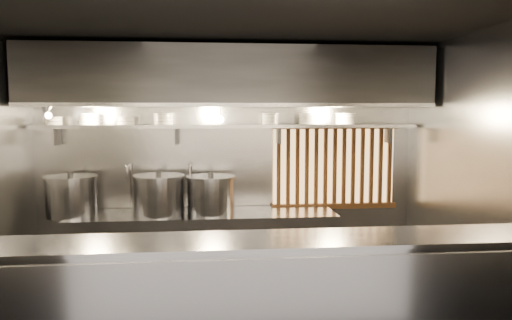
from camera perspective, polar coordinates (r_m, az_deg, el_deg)
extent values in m
plane|color=black|center=(4.56, -2.42, 15.00)|extent=(4.50, 4.50, 0.00)
plane|color=gray|center=(6.03, -3.21, -0.63)|extent=(4.50, 0.00, 4.50)
plane|color=gray|center=(5.19, 23.30, -2.10)|extent=(0.00, 3.00, 3.00)
cube|color=#99999F|center=(3.86, -1.38, -17.38)|extent=(4.50, 0.50, 1.10)
cube|color=#99999F|center=(3.67, -1.41, -9.24)|extent=(4.50, 0.56, 0.03)
cube|color=#99999F|center=(5.85, -5.98, -10.35)|extent=(3.00, 0.70, 0.90)
cube|color=#99999F|center=(5.82, -3.16, 3.88)|extent=(4.40, 0.34, 0.04)
cube|color=#2D2D30|center=(5.61, -3.08, 9.39)|extent=(4.40, 0.80, 0.65)
cube|color=#99999F|center=(5.20, -2.85, 6.32)|extent=(4.40, 0.03, 0.04)
cube|color=#F3B96D|center=(6.21, 8.87, -0.69)|extent=(1.50, 0.02, 0.92)
cube|color=brown|center=(6.13, 9.05, 3.82)|extent=(1.56, 0.06, 0.06)
cube|color=brown|center=(6.24, 8.91, -5.22)|extent=(1.56, 0.06, 0.06)
cube|color=brown|center=(6.02, 2.60, -0.82)|extent=(0.04, 0.04, 0.92)
cube|color=brown|center=(6.04, 3.69, -0.81)|extent=(0.04, 0.04, 0.92)
cube|color=brown|center=(6.06, 4.76, -0.80)|extent=(0.04, 0.04, 0.92)
cube|color=brown|center=(6.08, 5.83, -0.78)|extent=(0.04, 0.04, 0.92)
cube|color=brown|center=(6.11, 6.89, -0.77)|extent=(0.04, 0.04, 0.92)
cube|color=brown|center=(6.13, 7.94, -0.76)|extent=(0.04, 0.04, 0.92)
cube|color=brown|center=(6.16, 8.98, -0.74)|extent=(0.04, 0.04, 0.92)
cube|color=brown|center=(6.19, 10.01, -0.73)|extent=(0.04, 0.04, 0.92)
cube|color=brown|center=(6.23, 11.04, -0.71)|extent=(0.04, 0.04, 0.92)
cube|color=brown|center=(6.26, 12.05, -0.70)|extent=(0.04, 0.04, 0.92)
cube|color=brown|center=(6.30, 13.05, -0.68)|extent=(0.04, 0.04, 0.92)
cube|color=brown|center=(6.33, 14.03, -0.67)|extent=(0.04, 0.04, 0.92)
cube|color=brown|center=(6.37, 15.01, -0.65)|extent=(0.04, 0.04, 0.92)
cylinder|color=silver|center=(6.07, -14.11, -2.75)|extent=(0.03, 0.03, 0.48)
sphere|color=silver|center=(6.04, -14.16, -0.50)|extent=(0.04, 0.04, 0.04)
cylinder|color=silver|center=(5.91, -14.34, -0.63)|extent=(0.03, 0.26, 0.03)
sphere|color=silver|center=(5.78, -14.53, -0.77)|extent=(0.04, 0.04, 0.04)
cylinder|color=silver|center=(5.79, -14.52, -1.46)|extent=(0.03, 0.03, 0.14)
cylinder|color=silver|center=(6.01, -7.48, -2.71)|extent=(0.03, 0.03, 0.48)
sphere|color=silver|center=(5.98, -7.51, -0.44)|extent=(0.04, 0.04, 0.04)
cylinder|color=silver|center=(5.85, -7.54, -0.57)|extent=(0.03, 0.26, 0.03)
sphere|color=silver|center=(5.72, -7.58, -0.71)|extent=(0.04, 0.04, 0.04)
cylinder|color=silver|center=(5.73, -7.57, -1.41)|extent=(0.03, 0.03, 0.14)
cone|color=#99999F|center=(5.58, -22.89, 5.32)|extent=(0.25, 0.27, 0.20)
sphere|color=#FFE0B2|center=(5.55, -22.63, 4.71)|extent=(0.07, 0.07, 0.07)
cylinder|color=#2D2D30|center=(5.68, -22.63, 6.14)|extent=(0.02, 0.22, 0.02)
cylinder|color=#2D2D30|center=(5.69, -4.12, 5.45)|extent=(0.01, 0.01, 0.12)
sphere|color=#FFE0B2|center=(5.69, -4.11, 4.64)|extent=(0.09, 0.09, 0.09)
cylinder|color=#99999F|center=(5.88, -20.37, -4.01)|extent=(0.63, 0.63, 0.42)
cylinder|color=#99999F|center=(5.85, -20.44, -1.85)|extent=(0.67, 0.67, 0.03)
cylinder|color=#2D2D30|center=(5.84, -20.45, -1.51)|extent=(0.06, 0.06, 0.04)
cylinder|color=#99999F|center=(5.67, -5.17, -4.12)|extent=(0.67, 0.67, 0.40)
cylinder|color=#99999F|center=(5.64, -5.19, -1.98)|extent=(0.71, 0.71, 0.03)
cylinder|color=#2D2D30|center=(5.63, -5.19, -1.62)|extent=(0.06, 0.06, 0.04)
cylinder|color=#99999F|center=(5.69, -11.04, -4.08)|extent=(0.72, 0.72, 0.42)
cylinder|color=#99999F|center=(5.66, -11.08, -1.86)|extent=(0.75, 0.75, 0.03)
cylinder|color=#2D2D30|center=(5.65, -11.09, -1.50)|extent=(0.06, 0.06, 0.04)
cylinder|color=silver|center=(6.05, -22.17, 3.92)|extent=(0.20, 0.20, 0.03)
cylinder|color=silver|center=(6.05, -22.19, 4.28)|extent=(0.20, 0.20, 0.03)
cylinder|color=silver|center=(6.05, -22.20, 4.55)|extent=(0.21, 0.21, 0.01)
cylinder|color=silver|center=(5.96, -18.49, 4.03)|extent=(0.23, 0.23, 0.03)
cylinder|color=silver|center=(5.95, -18.50, 4.39)|extent=(0.23, 0.23, 0.03)
cylinder|color=silver|center=(5.95, -18.51, 4.76)|extent=(0.23, 0.23, 0.03)
cylinder|color=silver|center=(5.95, -18.52, 5.03)|extent=(0.24, 0.24, 0.01)
cylinder|color=silver|center=(5.88, -14.65, 4.12)|extent=(0.19, 0.19, 0.03)
cylinder|color=silver|center=(5.88, -14.66, 4.49)|extent=(0.19, 0.19, 0.03)
cylinder|color=silver|center=(5.88, -14.67, 4.76)|extent=(0.21, 0.21, 0.01)
cylinder|color=silver|center=(5.83, -10.55, 4.19)|extent=(0.22, 0.22, 0.03)
cylinder|color=silver|center=(5.83, -10.55, 4.57)|extent=(0.22, 0.22, 0.03)
cylinder|color=silver|center=(5.83, -10.56, 4.94)|extent=(0.22, 0.22, 0.03)
cylinder|color=silver|center=(5.83, -10.57, 5.21)|extent=(0.23, 0.23, 0.01)
cylinder|color=silver|center=(5.86, 1.63, 4.29)|extent=(0.19, 0.19, 0.03)
cylinder|color=silver|center=(5.86, 1.63, 4.66)|extent=(0.19, 0.19, 0.03)
cylinder|color=silver|center=(5.86, 1.63, 5.04)|extent=(0.19, 0.19, 0.03)
cylinder|color=silver|center=(5.86, 1.63, 5.31)|extent=(0.21, 0.21, 0.01)
cylinder|color=silver|center=(5.94, 5.94, 4.28)|extent=(0.21, 0.21, 0.03)
cylinder|color=silver|center=(5.94, 5.94, 4.65)|extent=(0.21, 0.21, 0.03)
cylinder|color=silver|center=(5.93, 5.95, 5.02)|extent=(0.21, 0.21, 0.03)
cylinder|color=silver|center=(5.93, 5.95, 5.29)|extent=(0.23, 0.23, 0.01)
cylinder|color=silver|center=(6.04, 10.16, 4.25)|extent=(0.23, 0.23, 0.03)
cylinder|color=silver|center=(6.04, 10.17, 4.61)|extent=(0.23, 0.23, 0.03)
cylinder|color=silver|center=(6.04, 10.17, 4.97)|extent=(0.23, 0.23, 0.03)
cylinder|color=silver|center=(6.04, 10.18, 5.23)|extent=(0.24, 0.24, 0.01)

